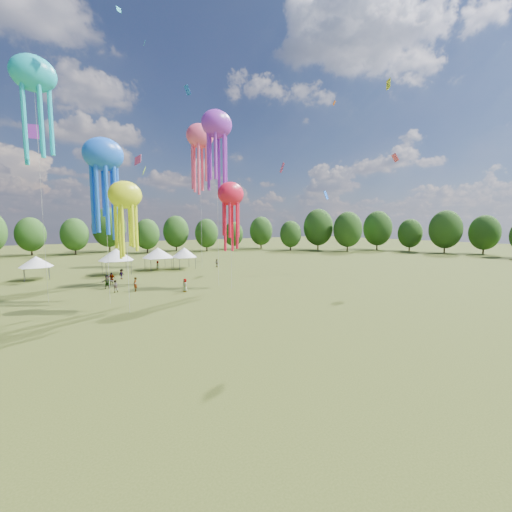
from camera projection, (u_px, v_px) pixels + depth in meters
ground at (414, 421)px, 14.27m from camera, size 300.00×300.00×0.00m
spectator_near at (115, 286)px, 40.75m from camera, size 0.86×0.72×1.56m
spectators_far at (145, 276)px, 48.66m from camera, size 22.96×23.34×1.83m
festival_tents at (108, 256)px, 54.80m from camera, size 36.24×7.17×4.42m
show_kites at (171, 153)px, 45.46m from camera, size 30.96×28.87×27.52m
small_kites at (122, 75)px, 44.75m from camera, size 70.62×61.47×42.00m
treeline at (96, 234)px, 62.88m from camera, size 201.57×95.24×13.43m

